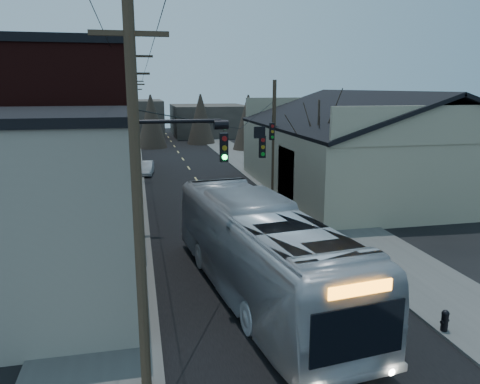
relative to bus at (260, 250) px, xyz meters
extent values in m
cube|color=black|center=(0.54, 21.99, -1.87)|extent=(9.00, 110.00, 0.02)
cube|color=#474744|center=(-5.96, 21.99, -1.82)|extent=(4.00, 110.00, 0.12)
cube|color=#474744|center=(7.04, 21.99, -1.82)|extent=(4.00, 110.00, 0.12)
cube|color=gray|center=(-8.46, 0.99, 1.62)|extent=(8.00, 8.00, 7.00)
cube|color=black|center=(-9.46, 11.99, 3.12)|extent=(10.00, 12.00, 10.00)
cube|color=#302B27|center=(-8.96, 27.99, 1.62)|extent=(9.00, 14.00, 7.00)
cube|color=gray|center=(13.54, 16.99, 0.62)|extent=(16.00, 20.00, 5.00)
cube|color=black|center=(9.54, 16.99, 4.42)|extent=(8.16, 20.60, 2.86)
cube|color=black|center=(17.54, 16.99, 4.42)|extent=(8.16, 20.60, 2.86)
cube|color=#302B27|center=(-5.46, 56.99, 1.12)|extent=(10.00, 12.00, 6.00)
cube|color=#302B27|center=(7.54, 61.99, 0.62)|extent=(12.00, 14.00, 5.00)
cone|color=black|center=(7.04, 11.99, 1.72)|extent=(0.40, 0.40, 7.20)
cylinder|color=#382B1E|center=(-4.46, -5.01, 3.37)|extent=(0.28, 0.28, 10.50)
cylinder|color=#382B1E|center=(-4.46, 9.99, 3.12)|extent=(0.28, 0.28, 10.00)
cube|color=#382B1E|center=(-4.46, 9.99, 7.72)|extent=(2.20, 0.12, 0.12)
cylinder|color=#382B1E|center=(-4.46, 24.99, 2.87)|extent=(0.28, 0.28, 9.50)
cube|color=#382B1E|center=(-4.46, 24.99, 7.22)|extent=(2.20, 0.12, 0.12)
cylinder|color=#382B1E|center=(-4.46, 39.99, 2.62)|extent=(0.28, 0.28, 9.00)
cube|color=#382B1E|center=(-4.46, 39.99, 6.72)|extent=(2.20, 0.12, 0.12)
cylinder|color=#382B1E|center=(5.54, 16.99, 2.37)|extent=(0.28, 0.28, 8.50)
cube|color=black|center=(-1.46, -0.51, 4.07)|extent=(0.28, 0.20, 1.00)
cube|color=black|center=(1.14, 3.99, 3.47)|extent=(0.28, 0.20, 1.00)
cube|color=black|center=(3.34, 9.99, 3.57)|extent=(0.28, 0.20, 1.00)
imported|color=#ABB0B7|center=(0.00, 0.00, 0.00)|extent=(4.80, 13.76, 3.75)
imported|color=#B8BBC1|center=(-3.76, 27.29, -1.26)|extent=(1.69, 3.88, 1.24)
cylinder|color=black|center=(5.24, -4.13, -1.47)|extent=(0.23, 0.23, 0.58)
sphere|color=black|center=(5.24, -4.13, -1.15)|extent=(0.25, 0.25, 0.25)
cylinder|color=black|center=(5.24, -4.13, -1.42)|extent=(0.36, 0.21, 0.12)
camera|label=1|loc=(-4.40, -16.44, 6.14)|focal=35.00mm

